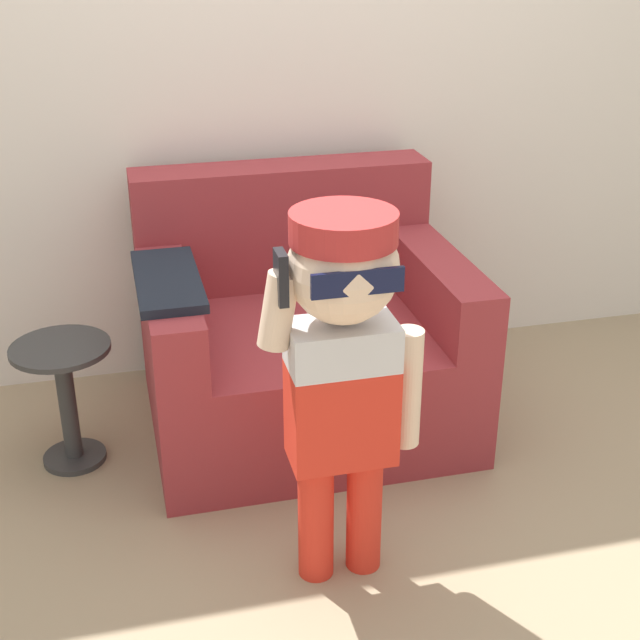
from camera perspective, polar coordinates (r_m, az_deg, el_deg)
ground_plane at (r=3.10m, az=0.77°, el=-8.62°), size 10.00×10.00×0.00m
wall_back at (r=3.39m, az=-2.74°, el=17.96°), size 10.00×0.05×2.60m
armchair at (r=3.19m, az=-1.28°, el=-1.14°), size 1.11×0.92×0.86m
person_child at (r=2.25m, az=1.49°, el=-1.69°), size 0.44×0.33×1.06m
side_table at (r=3.05m, az=-15.95°, el=-4.45°), size 0.32×0.32×0.43m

